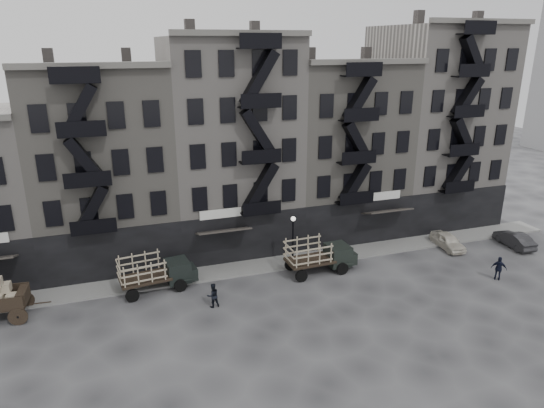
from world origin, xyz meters
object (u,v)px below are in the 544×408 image
object	(u,v)px
stake_truck_east	(319,253)
policeman	(499,268)
pedestrian_mid	(213,295)
stake_truck_west	(155,270)
car_far	(514,239)
car_east	(448,241)

from	to	relation	value
stake_truck_east	policeman	xyz separation A→B (m)	(11.96, -5.38, -0.64)
stake_truck_east	pedestrian_mid	xyz separation A→B (m)	(-8.66, -2.47, -0.71)
stake_truck_west	car_far	bearing A→B (deg)	-10.81
stake_truck_east	pedestrian_mid	world-z (taller)	stake_truck_east
car_far	policeman	distance (m)	7.33
stake_truck_west	pedestrian_mid	xyz separation A→B (m)	(3.30, -3.56, -0.67)
stake_truck_west	pedestrian_mid	distance (m)	4.90
stake_truck_west	policeman	world-z (taller)	stake_truck_west
stake_truck_east	car_east	distance (m)	12.22
policeman	car_east	bearing A→B (deg)	-50.16
car_far	pedestrian_mid	xyz separation A→B (m)	(-26.42, -1.58, 0.19)
stake_truck_east	pedestrian_mid	bearing A→B (deg)	-166.24
stake_truck_east	policeman	bearing A→B (deg)	-26.35
car_east	pedestrian_mid	distance (m)	21.07
stake_truck_west	policeman	xyz separation A→B (m)	(23.92, -6.47, -0.60)
car_far	pedestrian_mid	bearing A→B (deg)	7.86
car_far	policeman	bearing A→B (deg)	42.15
pedestrian_mid	policeman	distance (m)	20.83
car_east	pedestrian_mid	xyz separation A→B (m)	(-20.84, -3.11, 0.20)
stake_truck_west	car_east	xyz separation A→B (m)	(24.13, -0.45, -0.87)
car_east	policeman	bearing A→B (deg)	-87.98
policeman	pedestrian_mid	bearing A→B (deg)	33.86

